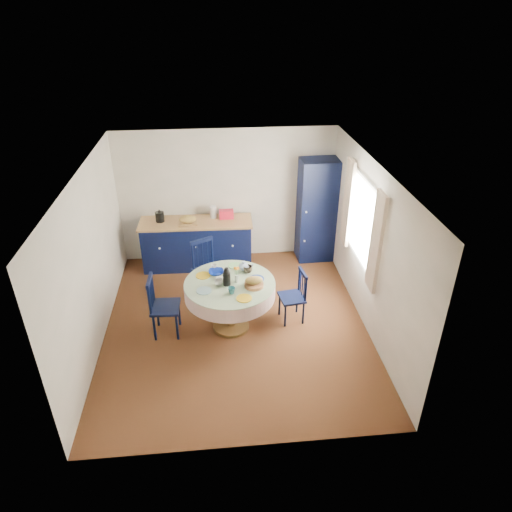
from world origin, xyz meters
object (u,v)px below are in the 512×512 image
(kitchen_counter, at_px, (197,243))
(pantry_cabinet, at_px, (317,211))
(dining_table, at_px, (230,290))
(mug_a, at_px, (219,282))
(mug_b, at_px, (232,291))
(mug_c, at_px, (248,269))
(mug_d, at_px, (214,267))
(chair_right, at_px, (294,296))
(chair_left, at_px, (162,306))
(chair_far, at_px, (207,269))
(cobalt_bowl, at_px, (216,272))

(kitchen_counter, height_order, pantry_cabinet, pantry_cabinet)
(dining_table, distance_m, mug_a, 0.24)
(dining_table, xyz_separation_m, mug_a, (-0.17, -0.04, 0.17))
(kitchen_counter, relative_size, mug_b, 19.77)
(mug_c, relative_size, mug_d, 1.51)
(chair_right, xyz_separation_m, mug_a, (-1.15, -0.16, 0.43))
(chair_left, bearing_deg, chair_far, -32.16)
(pantry_cabinet, relative_size, chair_far, 1.96)
(mug_d, bearing_deg, cobalt_bowl, -79.01)
(mug_c, bearing_deg, mug_a, -145.83)
(pantry_cabinet, bearing_deg, dining_table, -131.82)
(chair_right, height_order, mug_c, mug_c)
(kitchen_counter, distance_m, mug_a, 2.08)
(mug_d, bearing_deg, chair_far, 102.79)
(mug_a, distance_m, mug_d, 0.45)
(mug_a, relative_size, mug_c, 0.88)
(chair_left, bearing_deg, mug_d, -59.37)
(mug_b, xyz_separation_m, mug_c, (0.28, 0.55, 0.01))
(cobalt_bowl, bearing_deg, chair_left, -160.25)
(chair_far, height_order, cobalt_bowl, chair_far)
(dining_table, height_order, chair_left, dining_table)
(mug_c, bearing_deg, chair_left, -167.34)
(dining_table, bearing_deg, chair_far, 110.25)
(chair_left, bearing_deg, dining_table, -86.25)
(dining_table, xyz_separation_m, cobalt_bowl, (-0.20, 0.26, 0.15))
(chair_left, relative_size, mug_b, 9.31)
(mug_b, height_order, mug_d, mug_b)
(kitchen_counter, height_order, chair_right, kitchen_counter)
(pantry_cabinet, distance_m, chair_left, 3.48)
(pantry_cabinet, relative_size, mug_c, 14.33)
(pantry_cabinet, distance_m, cobalt_bowl, 2.64)
(kitchen_counter, height_order, mug_d, kitchen_counter)
(kitchen_counter, distance_m, mug_d, 1.64)
(kitchen_counter, distance_m, pantry_cabinet, 2.32)
(kitchen_counter, distance_m, chair_right, 2.39)
(chair_left, height_order, chair_right, chair_left)
(pantry_cabinet, bearing_deg, mug_b, -128.14)
(chair_left, xyz_separation_m, cobalt_bowl, (0.82, 0.29, 0.35))
(mug_a, distance_m, mug_b, 0.30)
(mug_b, bearing_deg, chair_right, 22.18)
(chair_far, height_order, mug_b, chair_far)
(kitchen_counter, xyz_separation_m, chair_right, (1.52, -1.85, -0.04))
(pantry_cabinet, xyz_separation_m, mug_a, (-1.90, -2.10, -0.12))
(mug_b, bearing_deg, cobalt_bowl, 110.61)
(kitchen_counter, relative_size, mug_a, 17.07)
(chair_right, bearing_deg, cobalt_bowl, -105.42)
(chair_far, bearing_deg, mug_a, -107.31)
(mug_b, relative_size, mug_d, 1.14)
(kitchen_counter, xyz_separation_m, mug_c, (0.81, -1.70, 0.40))
(dining_table, bearing_deg, chair_right, 6.74)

